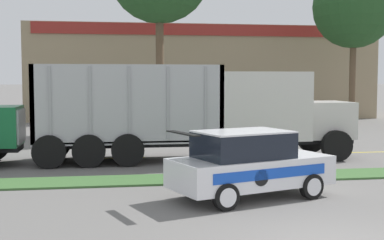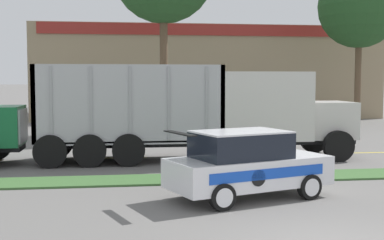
# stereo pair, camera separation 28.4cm
# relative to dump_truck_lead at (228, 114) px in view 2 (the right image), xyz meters

# --- Properties ---
(grass_verge) EXTENTS (120.00, 1.60, 0.06)m
(grass_verge) POSITION_rel_dump_truck_lead_xyz_m (-0.36, -3.96, -1.68)
(grass_verge) COLOR #3D6633
(grass_verge) RESTS_ON ground_plane
(centre_line_3) EXTENTS (2.40, 0.14, 0.01)m
(centre_line_3) POSITION_rel_dump_truck_lead_xyz_m (-4.19, 0.84, -1.71)
(centre_line_3) COLOR yellow
(centre_line_3) RESTS_ON ground_plane
(centre_line_4) EXTENTS (2.40, 0.14, 0.01)m
(centre_line_4) POSITION_rel_dump_truck_lead_xyz_m (1.21, 0.84, -1.71)
(centre_line_4) COLOR yellow
(centre_line_4) RESTS_ON ground_plane
(centre_line_5) EXTENTS (2.40, 0.14, 0.01)m
(centre_line_5) POSITION_rel_dump_truck_lead_xyz_m (6.61, 0.84, -1.71)
(centre_line_5) COLOR yellow
(centre_line_5) RESTS_ON ground_plane
(dump_truck_lead) EXTENTS (11.81, 2.79, 3.51)m
(dump_truck_lead) POSITION_rel_dump_truck_lead_xyz_m (0.00, 0.00, 0.00)
(dump_truck_lead) COLOR black
(dump_truck_lead) RESTS_ON ground_plane
(rally_car) EXTENTS (4.43, 2.99, 1.75)m
(rally_car) POSITION_rel_dump_truck_lead_xyz_m (-0.91, -6.62, -0.84)
(rally_car) COLOR white
(rally_car) RESTS_ON ground_plane
(store_building_backdrop) EXTENTS (26.07, 12.10, 6.97)m
(store_building_backdrop) POSITION_rel_dump_truck_lead_xyz_m (2.85, 24.41, 1.78)
(store_building_backdrop) COLOR #9E896B
(store_building_backdrop) RESTS_ON ground_plane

